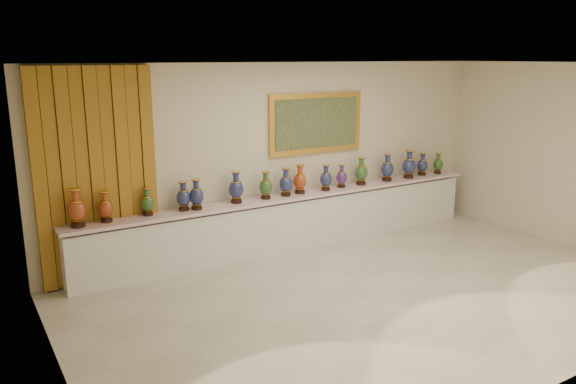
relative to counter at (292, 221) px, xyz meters
name	(u,v)px	position (x,y,z in m)	size (l,w,h in m)	color
ground	(383,294)	(0.00, -2.27, -0.44)	(8.00, 8.00, 0.00)	beige
room	(138,167)	(-2.45, 0.17, 1.14)	(8.00, 8.00, 8.00)	beige
counter	(292,221)	(0.00, 0.00, 0.00)	(7.28, 0.48, 0.90)	white
vase_0	(77,210)	(-3.36, -0.05, 0.70)	(0.26, 0.26, 0.52)	black
vase_1	(106,208)	(-2.98, -0.01, 0.66)	(0.25, 0.25, 0.43)	black
vase_2	(147,203)	(-2.40, 0.02, 0.64)	(0.22, 0.22, 0.40)	black
vase_3	(183,197)	(-1.87, -0.01, 0.66)	(0.26, 0.26, 0.43)	black
vase_4	(196,196)	(-1.69, -0.05, 0.67)	(0.25, 0.25, 0.46)	black
vase_5	(236,189)	(-1.02, -0.01, 0.68)	(0.29, 0.29, 0.49)	black
vase_6	(266,187)	(-0.52, -0.03, 0.66)	(0.21, 0.21, 0.44)	black
vase_7	(286,183)	(-0.15, -0.03, 0.67)	(0.22, 0.22, 0.45)	black
vase_8	(300,181)	(0.14, -0.01, 0.68)	(0.27, 0.27, 0.48)	black
vase_9	(326,179)	(0.62, -0.06, 0.66)	(0.26, 0.26, 0.44)	black
vase_10	(342,177)	(0.98, -0.01, 0.64)	(0.23, 0.23, 0.40)	black
vase_11	(361,172)	(1.40, -0.03, 0.68)	(0.28, 0.28, 0.49)	black
vase_12	(387,169)	(1.99, -0.03, 0.69)	(0.27, 0.27, 0.50)	black
vase_13	(409,166)	(2.50, -0.05, 0.70)	(0.24, 0.24, 0.52)	black
vase_14	(422,165)	(2.89, 0.01, 0.66)	(0.25, 0.25, 0.43)	black
vase_15	(438,164)	(3.26, -0.04, 0.64)	(0.24, 0.24, 0.40)	black
label_card	(166,216)	(-2.19, -0.14, 0.47)	(0.10, 0.06, 0.00)	white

